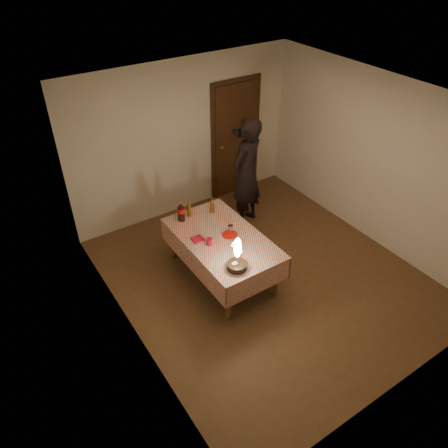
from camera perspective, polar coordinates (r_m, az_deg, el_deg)
The scene contains 12 objects.
ground at distance 6.45m, azimuth 5.30°, elevation -6.74°, with size 4.00×4.50×0.01m, color brown.
room_shell at distance 5.55m, azimuth 6.02°, elevation 6.56°, with size 4.04×4.54×2.62m.
dining_table at distance 6.05m, azimuth -0.26°, elevation -2.45°, with size 1.02×1.72×0.70m.
birthday_cake at distance 5.41m, azimuth 1.74°, elevation -4.82°, with size 0.32×0.32×0.48m.
red_plate at distance 6.03m, azimuth 0.73°, elevation -1.39°, with size 0.22×0.22×0.01m, color #B9170C.
red_cup at distance 5.84m, azimuth -1.89°, elevation -2.29°, with size 0.08×0.08×0.10m, color #A90B24.
clear_cup at distance 6.08m, azimuth 0.86°, elevation -0.54°, with size 0.07×0.07×0.09m, color white.
napkin_stack at distance 5.95m, azimuth -3.50°, elevation -2.00°, with size 0.15×0.15×0.02m, color #A2122B.
cola_bottle at distance 6.26m, azimuth -5.63°, elevation 1.65°, with size 0.10×0.10×0.32m.
amber_bottle_left at distance 6.36m, azimuth -4.58°, elevation 1.95°, with size 0.06×0.06×0.25m.
amber_bottle_right at distance 6.43m, azimuth -1.56°, elevation 2.48°, with size 0.06×0.06×0.25m.
photographer at distance 7.01m, azimuth 2.90°, elevation 6.63°, with size 0.80×0.67×1.86m.
Camera 1 is at (-3.10, -3.63, 4.34)m, focal length 35.00 mm.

